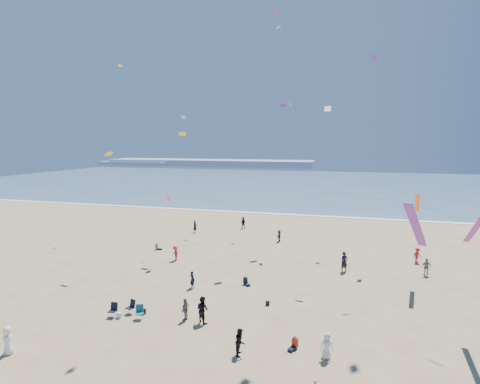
# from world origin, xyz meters

# --- Properties ---
(ground) EXTENTS (220.00, 220.00, 0.00)m
(ground) POSITION_xyz_m (0.00, 0.00, 0.00)
(ground) COLOR tan
(ground) RESTS_ON ground
(ocean) EXTENTS (220.00, 100.00, 0.06)m
(ocean) POSITION_xyz_m (0.00, 95.00, 0.03)
(ocean) COLOR #476B84
(ocean) RESTS_ON ground
(surf_line) EXTENTS (220.00, 1.20, 0.08)m
(surf_line) POSITION_xyz_m (0.00, 45.00, 0.04)
(surf_line) COLOR white
(surf_line) RESTS_ON ground
(headland_far) EXTENTS (110.00, 20.00, 3.20)m
(headland_far) POSITION_xyz_m (-60.00, 170.00, 1.60)
(headland_far) COLOR #7A8EA8
(headland_far) RESTS_ON ground
(headland_near) EXTENTS (40.00, 14.00, 2.00)m
(headland_near) POSITION_xyz_m (-100.00, 165.00, 1.00)
(headland_near) COLOR #7A8EA8
(headland_near) RESTS_ON ground
(standing_flyers) EXTENTS (27.81, 37.61, 1.95)m
(standing_flyers) POSITION_xyz_m (3.36, 11.56, 0.84)
(standing_flyers) COLOR black
(standing_flyers) RESTS_ON ground
(seated_group) EXTENTS (20.31, 27.19, 0.84)m
(seated_group) POSITION_xyz_m (2.24, 5.79, 0.42)
(seated_group) COLOR silver
(seated_group) RESTS_ON ground
(chair_cluster) EXTENTS (2.71, 1.51, 1.00)m
(chair_cluster) POSITION_xyz_m (-5.26, 4.33, 0.50)
(chair_cluster) COLOR black
(chair_cluster) RESTS_ON ground
(white_tote) EXTENTS (0.35, 0.20, 0.40)m
(white_tote) POSITION_xyz_m (-5.71, 3.99, 0.20)
(white_tote) COLOR silver
(white_tote) RESTS_ON ground
(black_backpack) EXTENTS (0.30, 0.22, 0.38)m
(black_backpack) POSITION_xyz_m (-4.37, 5.00, 0.19)
(black_backpack) COLOR black
(black_backpack) RESTS_ON ground
(navy_bag) EXTENTS (0.28, 0.18, 0.34)m
(navy_bag) POSITION_xyz_m (3.94, 8.82, 0.17)
(navy_bag) COLOR black
(navy_bag) RESTS_ON ground
(kites_aloft) EXTENTS (39.02, 43.51, 26.47)m
(kites_aloft) POSITION_xyz_m (8.38, 14.20, 14.01)
(kites_aloft) COLOR white
(kites_aloft) RESTS_ON ground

